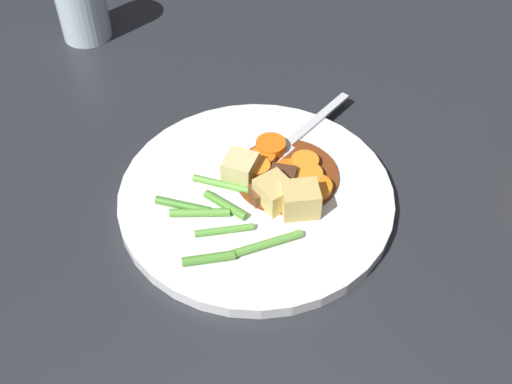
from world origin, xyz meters
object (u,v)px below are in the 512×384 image
Objects in this scene: potato_chunk_1 at (244,165)px; potato_chunk_2 at (275,193)px; carrot_slice_2 at (307,176)px; water_glass at (81,0)px; potato_chunk_0 at (300,200)px; fork at (299,135)px; carrot_slice_4 at (288,171)px; carrot_slice_0 at (263,158)px; carrot_slice_5 at (271,147)px; carrot_slice_3 at (304,162)px; carrot_slice_7 at (257,169)px; dinner_plate at (256,197)px; carrot_slice_6 at (316,188)px; carrot_slice_1 at (299,194)px; meat_chunk_1 at (261,194)px; meat_chunk_0 at (282,179)px.

potato_chunk_1 is 0.05m from potato_chunk_2.
water_glass is at bearing 98.92° from carrot_slice_2.
potato_chunk_0 is 0.03m from potato_chunk_2.
carrot_slice_4 is at bearing -138.76° from fork.
carrot_slice_5 is at bearing 25.62° from carrot_slice_0.
carrot_slice_3 is 0.02m from carrot_slice_4.
water_glass is at bearing 96.76° from carrot_slice_0.
carrot_slice_7 is at bearing 93.57° from potato_chunk_0.
carrot_slice_3 reaches higher than dinner_plate.
carrot_slice_3 is at bearing -68.92° from carrot_slice_5.
carrot_slice_3 is 0.05m from carrot_slice_7.
carrot_slice_0 is 0.99× the size of carrot_slice_7.
potato_chunk_0 reaches higher than potato_chunk_2.
carrot_slice_3 and carrot_slice_6 have the same top height.
carrot_slice_3 is at bearing 1.42° from dinner_plate.
carrot_slice_1 is (-0.00, -0.07, 0.00)m from carrot_slice_0.
carrot_slice_4 is at bearing -37.19° from carrot_slice_7.
carrot_slice_6 is at bearing -59.57° from carrot_slice_7.
meat_chunk_1 reaches higher than carrot_slice_2.
potato_chunk_0 is (-0.04, -0.05, 0.01)m from carrot_slice_3.
carrot_slice_7 is 0.85× the size of potato_chunk_1.
meat_chunk_0 reaches higher than carrot_slice_7.
carrot_slice_7 is at bearing 59.99° from meat_chunk_1.
carrot_slice_7 is at bearing 142.81° from carrot_slice_4.
carrot_slice_6 is (-0.01, -0.04, 0.00)m from carrot_slice_3.
dinner_plate is 0.04m from potato_chunk_1.
water_glass reaches higher than carrot_slice_5.
carrot_slice_4 is 0.05m from potato_chunk_1.
water_glass is at bearing 92.29° from potato_chunk_1.
carrot_slice_3 is at bearing -79.17° from water_glass.
carrot_slice_5 is at bearing 66.57° from meat_chunk_0.
carrot_slice_2 is at bearing -42.60° from potato_chunk_1.
fork is at bearing 58.62° from carrot_slice_2.
carrot_slice_4 is at bearing 1.90° from dinner_plate.
carrot_slice_7 is at bearing -30.51° from potato_chunk_1.
carrot_slice_1 is at bearing -110.44° from carrot_slice_4.
meat_chunk_1 is (-0.02, -0.03, 0.00)m from carrot_slice_7.
carrot_slice_2 reaches higher than dinner_plate.
potato_chunk_2 is at bearing -123.81° from carrot_slice_5.
carrot_slice_7 is at bearing 51.53° from dinner_plate.
carrot_slice_0 is at bearing 36.17° from carrot_slice_7.
meat_chunk_1 reaches higher than dinner_plate.
potato_chunk_0 is (0.02, -0.05, 0.02)m from dinner_plate.
meat_chunk_1 is (-0.03, -0.00, -0.00)m from meat_chunk_0.
potato_chunk_1 is at bearing 123.04° from meat_chunk_0.
carrot_slice_2 is at bearing -66.56° from carrot_slice_0.
carrot_slice_3 is at bearing 22.57° from potato_chunk_2.
dinner_plate is 8.74× the size of carrot_slice_2.
carrot_slice_5 is (0.05, 0.04, 0.01)m from dinner_plate.
meat_chunk_0 is 0.03m from meat_chunk_1.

